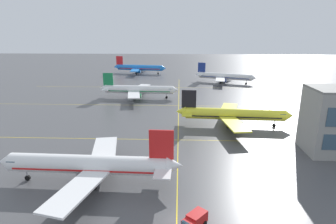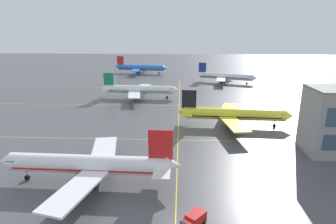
% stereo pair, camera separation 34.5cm
% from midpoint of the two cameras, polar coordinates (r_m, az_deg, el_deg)
% --- Properties ---
extents(ground_plane, '(600.00, 600.00, 0.00)m').
position_cam_midpoint_polar(ground_plane, '(45.89, 1.76, -21.07)').
color(ground_plane, '#4C4C4F').
extents(airliner_front_gate, '(34.90, 30.16, 10.87)m').
position_cam_midpoint_polar(airliner_front_gate, '(55.40, -15.34, -10.15)').
color(airliner_front_gate, white).
rests_on(airliner_front_gate, ground).
extents(airliner_second_row, '(34.23, 29.48, 10.64)m').
position_cam_midpoint_polar(airliner_second_row, '(86.11, 13.02, -0.45)').
color(airliner_second_row, yellow).
rests_on(airliner_second_row, ground).
extents(airliner_third_row, '(33.31, 28.73, 10.36)m').
position_cam_midpoint_polar(airliner_third_row, '(119.61, -5.81, 4.50)').
color(airliner_third_row, white).
rests_on(airliner_third_row, ground).
extents(airliner_far_left_stand, '(32.01, 27.42, 10.27)m').
position_cam_midpoint_polar(airliner_far_left_stand, '(156.40, 11.41, 7.04)').
color(airliner_far_left_stand, white).
rests_on(airliner_far_left_stand, ground).
extents(airliner_far_right_stand, '(35.08, 29.93, 10.92)m').
position_cam_midpoint_polar(airliner_far_right_stand, '(187.69, -5.58, 8.86)').
color(airliner_far_right_stand, blue).
rests_on(airliner_far_right_stand, ground).
extents(taxiway_markings, '(144.47, 152.72, 0.01)m').
position_cam_midpoint_polar(taxiway_markings, '(90.90, 2.25, -1.54)').
color(taxiway_markings, yellow).
rests_on(taxiway_markings, ground).
extents(service_truck_red_van, '(4.06, 4.32, 2.10)m').
position_cam_midpoint_polar(service_truck_red_van, '(44.26, 5.36, -20.84)').
color(service_truck_red_van, red).
rests_on(service_truck_red_van, ground).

